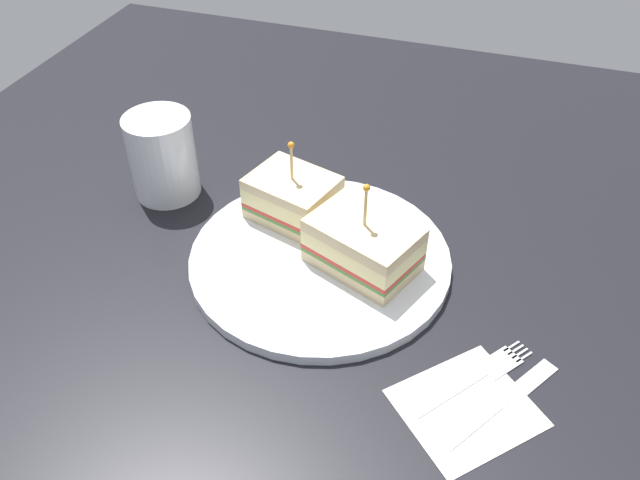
{
  "coord_description": "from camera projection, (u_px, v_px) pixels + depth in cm",
  "views": [
    {
      "loc": [
        46.85,
        15.68,
        45.84
      ],
      "look_at": [
        0.0,
        0.0,
        3.11
      ],
      "focal_mm": 36.62,
      "sensor_mm": 36.0,
      "label": 1
    }
  ],
  "objects": [
    {
      "name": "sandwich_half_front",
      "position": [
        293.0,
        197.0,
        0.7
      ],
      "size": [
        9.04,
        10.35,
        9.4
      ],
      "color": "beige",
      "rests_on": "plate"
    },
    {
      "name": "knife",
      "position": [
        509.0,
        398.0,
        0.55
      ],
      "size": [
        11.84,
        8.09,
        0.35
      ],
      "color": "silver",
      "rests_on": "ground_plane"
    },
    {
      "name": "plate",
      "position": [
        320.0,
        259.0,
        0.67
      ],
      "size": [
        26.7,
        26.7,
        1.11
      ],
      "primitive_type": "cylinder",
      "color": "white",
      "rests_on": "ground_plane"
    },
    {
      "name": "napkin",
      "position": [
        466.0,
        408.0,
        0.54
      ],
      "size": [
        14.12,
        14.08,
        0.15
      ],
      "primitive_type": "cube",
      "rotation": [
        0.0,
        0.0,
        8.66
      ],
      "color": "beige",
      "rests_on": "ground_plane"
    },
    {
      "name": "sandwich_half_back",
      "position": [
        362.0,
        248.0,
        0.64
      ],
      "size": [
        10.25,
        12.14,
        9.88
      ],
      "color": "beige",
      "rests_on": "plate"
    },
    {
      "name": "ground_plane",
      "position": [
        320.0,
        270.0,
        0.68
      ],
      "size": [
        111.76,
        111.76,
        2.0
      ],
      "primitive_type": "cube",
      "color": "black"
    },
    {
      "name": "drink_glass",
      "position": [
        163.0,
        159.0,
        0.74
      ],
      "size": [
        7.55,
        7.55,
        9.77
      ],
      "color": "silver",
      "rests_on": "ground_plane"
    },
    {
      "name": "fork",
      "position": [
        486.0,
        371.0,
        0.57
      ],
      "size": [
        11.0,
        8.73,
        0.35
      ],
      "color": "silver",
      "rests_on": "ground_plane"
    }
  ]
}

